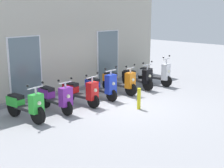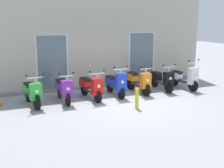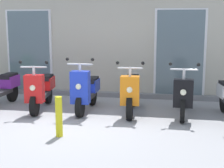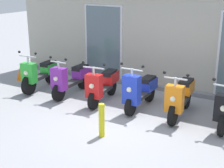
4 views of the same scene
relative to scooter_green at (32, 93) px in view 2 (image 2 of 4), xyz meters
name	(u,v)px [view 2 (image 2 of 4)]	position (x,y,z in m)	size (l,w,h in m)	color
ground_plane	(128,103)	(3.13, -1.07, -0.45)	(40.00, 40.00, 0.00)	#939399
storefront_facade	(98,44)	(3.13, 1.85, 1.39)	(10.23, 0.50, 3.81)	#B2AD9E
scooter_green	(32,93)	(0.00, 0.00, 0.00)	(0.59, 1.64, 1.20)	black
scooter_purple	(63,89)	(1.09, 0.00, 0.03)	(0.55, 1.61, 1.17)	black
scooter_red	(91,87)	(2.11, -0.03, 0.01)	(0.62, 1.58, 1.17)	black
scooter_blue	(116,84)	(3.14, 0.02, 0.03)	(0.60, 1.54, 1.24)	black
scooter_orange	(138,81)	(4.14, 0.06, 0.02)	(0.57, 1.63, 1.19)	black
scooter_black	(162,79)	(5.24, 0.08, 0.01)	(0.60, 1.63, 1.18)	black
scooter_white	(184,77)	(6.22, -0.12, 0.04)	(0.62, 1.60, 1.31)	black
curb_bollard	(137,98)	(3.12, -1.72, -0.10)	(0.12, 0.12, 0.70)	yellow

